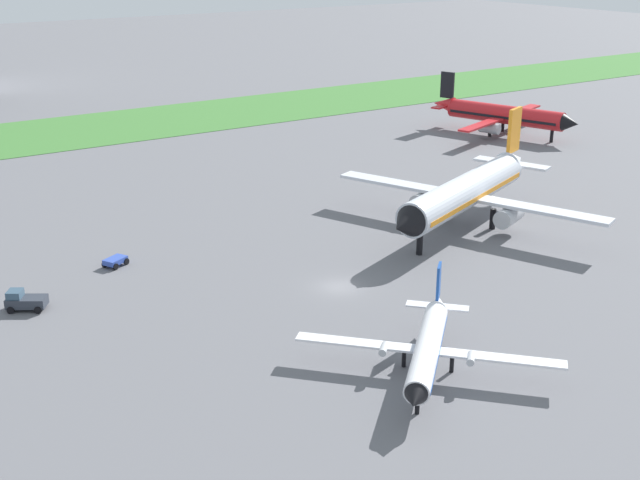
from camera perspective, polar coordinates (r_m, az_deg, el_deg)
The scene contains 7 objects.
ground_plane at distance 82.64m, azimuth 1.34°, elevation -3.25°, with size 600.00×600.00×0.00m, color slate.
grass_taxiway_strip at distance 156.71m, azimuth -16.63°, elevation 7.21°, with size 360.00×28.00×0.08m, color #3D7533.
airplane_midfield_jet at distance 99.99m, azimuth 10.08°, elevation 3.31°, with size 32.71×32.93×12.22m.
airplane_foreground_turboprop at distance 66.45m, azimuth 7.46°, elevation -7.30°, with size 15.72×16.52×6.43m.
airplane_parked_jet_far at distance 150.38m, azimuth 12.47°, elevation 8.45°, with size 27.43×27.19×10.02m.
pushback_tug_near_gate at distance 82.12m, azimuth -19.72°, elevation -3.96°, with size 4.00×3.46×1.95m.
baggage_cart_midfield at distance 90.25m, azimuth -13.95°, elevation -1.41°, with size 2.93×2.67×0.90m.
Camera 1 is at (-43.23, -62.37, 32.73)m, focal length 46.33 mm.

